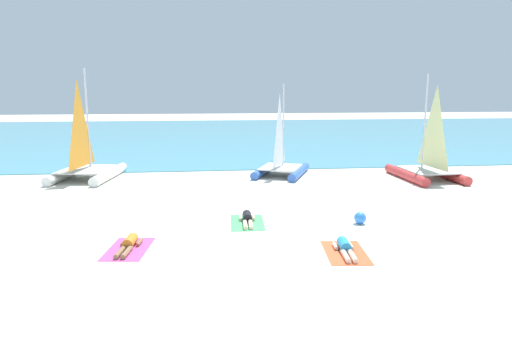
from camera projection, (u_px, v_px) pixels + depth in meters
ground_plane at (246, 178)px, 22.77m from camera, size 120.00×120.00×0.00m
ocean_water at (226, 134)px, 44.30m from camera, size 120.00×40.00×0.05m
sailboat_blue at (281, 162)px, 23.29m from camera, size 3.53×4.22×4.71m
sailboat_white at (86, 163)px, 22.29m from camera, size 3.24×4.51×5.44m
sailboat_red at (427, 164)px, 22.27m from camera, size 2.66×4.04×5.16m
towel_left at (128, 249)px, 12.64m from camera, size 1.32×2.02×0.01m
sunbather_left at (129, 244)px, 12.68m from camera, size 0.59×1.57×0.30m
towel_middle at (247, 223)px, 15.12m from camera, size 1.20×1.95×0.01m
sunbather_middle at (247, 218)px, 15.16m from camera, size 0.56×1.57×0.30m
towel_right at (345, 252)px, 12.36m from camera, size 1.28×2.00×0.01m
sunbather_right at (345, 247)px, 12.40m from camera, size 0.58×1.57×0.30m
beach_ball at (360, 218)px, 14.97m from camera, size 0.41×0.41×0.41m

